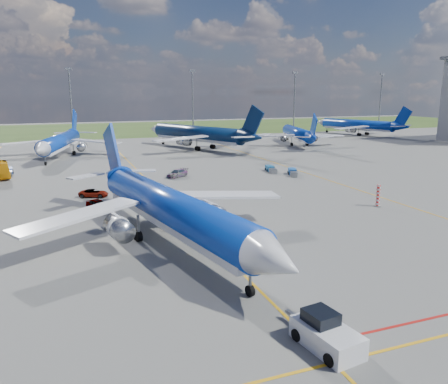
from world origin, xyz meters
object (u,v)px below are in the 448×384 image
object	(u,v)px
service_car_a	(98,205)
bg_jet_ene	(357,135)
service_car_c	(177,173)
baggage_tug_c	(9,172)
uld_container	(248,251)
bg_jet_ne	(297,145)
service_car_b	(94,193)
pushback_tug	(325,334)
bg_jet_n	(198,149)
baggage_tug_w	(271,169)
baggage_tug_e	(293,172)
bg_jet_nnw	(61,157)
warning_post	(378,196)
main_airliner	(172,244)

from	to	relation	value
service_car_a	bg_jet_ene	bearing A→B (deg)	10.50
service_car_c	baggage_tug_c	xyz separation A→B (m)	(-29.25, 13.56, -0.16)
uld_container	service_car_a	xyz separation A→B (m)	(-11.56, 22.94, -0.08)
bg_jet_ene	bg_jet_ne	bearing A→B (deg)	9.01
bg_jet_ene	service_car_b	distance (m)	117.56
pushback_tug	bg_jet_n	bearing A→B (deg)	69.07
service_car_b	baggage_tug_c	world-z (taller)	service_car_b
baggage_tug_w	bg_jet_n	bearing A→B (deg)	106.46
bg_jet_ene	baggage_tug_e	xyz separation A→B (m)	(-60.45, -61.35, 0.51)
bg_jet_nnw	uld_container	xyz separation A→B (m)	(15.86, -76.51, 0.78)
bg_jet_n	uld_container	world-z (taller)	bg_jet_n
warning_post	main_airliner	world-z (taller)	main_airliner
service_car_a	main_airliner	bearing A→B (deg)	-97.14
service_car_c	baggage_tug_c	distance (m)	32.24
bg_jet_nnw	baggage_tug_c	size ratio (longest dim) A/B	7.68
bg_jet_n	service_car_c	distance (m)	41.06
baggage_tug_w	service_car_c	bearing A→B (deg)	-171.23
bg_jet_ne	baggage_tug_e	xyz separation A→B (m)	(-24.99, -42.12, 0.51)
main_airliner	pushback_tug	xyz separation A→B (m)	(4.38, -21.39, 0.86)
bg_jet_ne	service_car_a	bearing A→B (deg)	57.33
bg_jet_ene	uld_container	xyz separation A→B (m)	(-85.24, -97.26, 0.78)
baggage_tug_c	service_car_a	bearing A→B (deg)	-72.68
uld_container	bg_jet_ne	bearing A→B (deg)	57.23
uld_container	baggage_tug_c	size ratio (longest dim) A/B	0.38
main_airliner	service_car_a	size ratio (longest dim) A/B	10.17
warning_post	service_car_b	world-z (taller)	warning_post
warning_post	service_car_c	world-z (taller)	warning_post
bg_jet_nnw	service_car_b	bearing A→B (deg)	-70.78
service_car_a	service_car_b	size ratio (longest dim) A/B	0.97
warning_post	bg_jet_n	bearing A→B (deg)	94.02
warning_post	service_car_b	distance (m)	40.59
uld_container	service_car_b	world-z (taller)	uld_container
bg_jet_ne	main_airliner	xyz separation A→B (m)	(-55.41, -71.47, 0.00)
baggage_tug_c	baggage_tug_e	distance (m)	53.66
bg_jet_nnw	baggage_tug_e	size ratio (longest dim) A/B	8.01
bg_jet_ene	main_airliner	size ratio (longest dim) A/B	0.95
warning_post	service_car_b	size ratio (longest dim) A/B	0.71
bg_jet_n	bg_jet_nnw	bearing A→B (deg)	-20.83
main_airliner	bg_jet_n	bearing A→B (deg)	59.46
warning_post	baggage_tug_w	world-z (taller)	warning_post
baggage_tug_w	baggage_tug_e	xyz separation A→B (m)	(2.30, -4.57, 0.01)
uld_container	bg_jet_n	bearing A→B (deg)	76.01
bg_jet_ene	baggage_tug_w	xyz separation A→B (m)	(-62.75, -56.78, 0.50)
service_car_c	baggage_tug_c	world-z (taller)	service_car_c
service_car_a	baggage_tug_w	bearing A→B (deg)	0.24
bg_jet_ne	uld_container	distance (m)	92.56
service_car_c	baggage_tug_e	size ratio (longest dim) A/B	0.97
bg_jet_n	bg_jet_ene	world-z (taller)	bg_jet_n
service_car_b	baggage_tug_c	size ratio (longest dim) A/B	0.82
pushback_tug	baggage_tug_w	size ratio (longest dim) A/B	1.31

